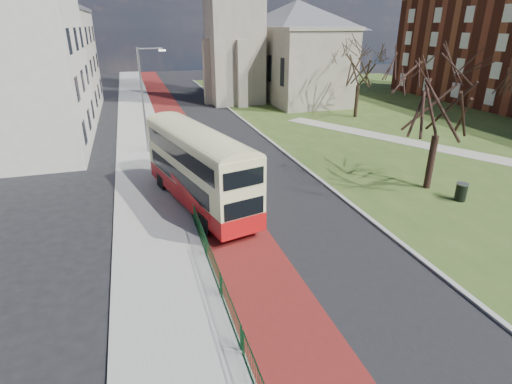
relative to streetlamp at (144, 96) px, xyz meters
name	(u,v)px	position (x,y,z in m)	size (l,w,h in m)	color
ground	(275,258)	(4.35, -18.00, -4.59)	(160.00, 160.00, 0.00)	black
road_carriageway	(216,141)	(5.85, 2.00, -4.59)	(9.00, 120.00, 0.01)	black
bus_lane	(186,143)	(3.15, 2.00, -4.59)	(3.40, 120.00, 0.01)	#591414
pavement_west	(141,146)	(-0.65, 2.00, -4.53)	(4.00, 120.00, 0.12)	gray
kerb_west	(165,144)	(1.35, 2.00, -4.53)	(0.25, 120.00, 0.13)	#999993
kerb_east	(258,131)	(10.45, 4.00, -4.53)	(0.25, 80.00, 0.13)	#999993
grass_green	(428,118)	(30.35, 4.00, -4.57)	(40.00, 80.00, 0.04)	#324E1B
footpath	(466,154)	(24.35, -8.00, -4.54)	(2.20, 36.00, 0.03)	#9E998C
pedestrian_railing	(195,217)	(1.40, -14.00, -4.04)	(0.07, 24.00, 1.12)	#0C3719
street_block_near	(11,69)	(-9.65, 4.00, 1.92)	(10.30, 14.30, 13.00)	beige
street_block_far	(47,62)	(-9.65, 20.00, 1.17)	(10.30, 16.30, 11.50)	beige
streetlamp	(144,96)	(0.00, 0.00, 0.00)	(2.13, 0.18, 8.00)	gray
bus	(198,165)	(2.11, -11.44, -2.11)	(4.79, 10.69, 4.35)	#B21011
winter_tree_near	(444,91)	(16.40, -13.09, 1.49)	(7.83, 7.83, 8.73)	black
winter_tree_far	(361,59)	(22.89, 6.94, 1.65)	(7.56, 7.56, 8.95)	black
litter_bin	(461,192)	(16.90, -15.37, -4.01)	(0.85, 0.85, 1.09)	black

